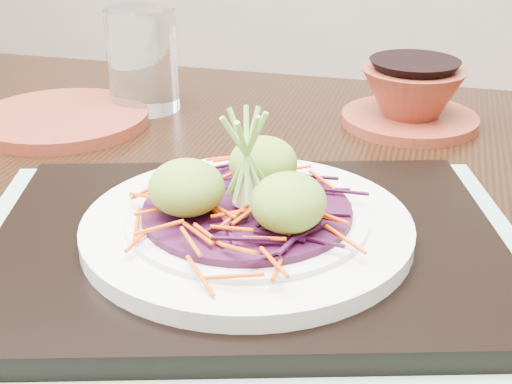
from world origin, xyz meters
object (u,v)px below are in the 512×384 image
(terracotta_side_plate, at_px, (62,119))
(dining_table, at_px, (243,307))
(white_plate, at_px, (247,226))
(serving_tray, at_px, (247,245))
(water_glass, at_px, (143,60))
(terracotta_bowl_set, at_px, (411,100))

(terracotta_side_plate, bearing_deg, dining_table, -27.02)
(dining_table, xyz_separation_m, terracotta_side_plate, (-0.25, 0.13, 0.11))
(dining_table, relative_size, white_plate, 5.34)
(white_plate, bearing_deg, dining_table, 111.99)
(serving_tray, relative_size, water_glass, 3.19)
(dining_table, xyz_separation_m, white_plate, (0.03, -0.08, 0.13))
(serving_tray, distance_m, terracotta_bowl_set, 0.34)
(terracotta_side_plate, distance_m, water_glass, 0.11)
(dining_table, bearing_deg, terracotta_bowl_set, 63.81)
(serving_tray, bearing_deg, white_plate, 0.00)
(white_plate, bearing_deg, terracotta_side_plate, 143.93)
(terracotta_side_plate, relative_size, terracotta_bowl_set, 1.00)
(dining_table, height_order, white_plate, white_plate)
(water_glass, bearing_deg, dining_table, -47.22)
(dining_table, relative_size, terracotta_side_plate, 6.72)
(terracotta_bowl_set, bearing_deg, dining_table, -112.68)
(water_glass, distance_m, terracotta_bowl_set, 0.30)
(serving_tray, bearing_deg, terracotta_side_plate, 123.96)
(dining_table, distance_m, water_glass, 0.33)
(terracotta_bowl_set, bearing_deg, serving_tray, -102.52)
(white_plate, bearing_deg, terracotta_bowl_set, 77.48)
(dining_table, relative_size, water_glass, 11.06)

